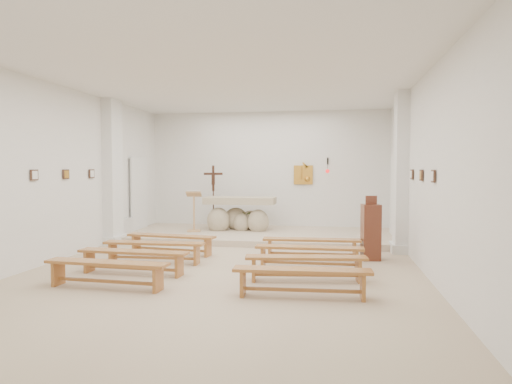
% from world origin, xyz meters
% --- Properties ---
extents(ground, '(7.00, 10.00, 0.00)m').
position_xyz_m(ground, '(0.00, 0.00, 0.00)').
color(ground, '#C6B48F').
rests_on(ground, ground).
extents(wall_left, '(0.02, 10.00, 3.50)m').
position_xyz_m(wall_left, '(-3.49, 0.00, 1.75)').
color(wall_left, white).
rests_on(wall_left, ground).
extents(wall_right, '(0.02, 10.00, 3.50)m').
position_xyz_m(wall_right, '(3.49, 0.00, 1.75)').
color(wall_right, white).
rests_on(wall_right, ground).
extents(wall_back, '(7.00, 0.02, 3.50)m').
position_xyz_m(wall_back, '(0.00, 4.99, 1.75)').
color(wall_back, white).
rests_on(wall_back, ground).
extents(ceiling, '(7.00, 10.00, 0.02)m').
position_xyz_m(ceiling, '(0.00, 0.00, 3.49)').
color(ceiling, silver).
rests_on(ceiling, wall_back).
extents(sanctuary_platform, '(6.98, 3.00, 0.15)m').
position_xyz_m(sanctuary_platform, '(0.00, 3.50, 0.07)').
color(sanctuary_platform, '#C5B197').
rests_on(sanctuary_platform, ground).
extents(pilaster_left, '(0.26, 0.55, 3.50)m').
position_xyz_m(pilaster_left, '(-3.37, 2.00, 1.75)').
color(pilaster_left, white).
rests_on(pilaster_left, ground).
extents(pilaster_right, '(0.26, 0.55, 3.50)m').
position_xyz_m(pilaster_right, '(3.37, 2.00, 1.75)').
color(pilaster_right, white).
rests_on(pilaster_right, ground).
extents(gold_wall_relief, '(0.55, 0.04, 0.55)m').
position_xyz_m(gold_wall_relief, '(1.05, 4.96, 1.65)').
color(gold_wall_relief, '#C48A2E').
rests_on(gold_wall_relief, wall_back).
extents(sanctuary_lamp, '(0.11, 0.36, 0.44)m').
position_xyz_m(sanctuary_lamp, '(1.75, 4.71, 1.81)').
color(sanctuary_lamp, black).
rests_on(sanctuary_lamp, wall_back).
extents(station_frame_left_front, '(0.03, 0.20, 0.20)m').
position_xyz_m(station_frame_left_front, '(-3.47, -0.80, 1.72)').
color(station_frame_left_front, '#432A1D').
rests_on(station_frame_left_front, wall_left).
extents(station_frame_left_mid, '(0.03, 0.20, 0.20)m').
position_xyz_m(station_frame_left_mid, '(-3.47, 0.20, 1.72)').
color(station_frame_left_mid, '#432A1D').
rests_on(station_frame_left_mid, wall_left).
extents(station_frame_left_rear, '(0.03, 0.20, 0.20)m').
position_xyz_m(station_frame_left_rear, '(-3.47, 1.20, 1.72)').
color(station_frame_left_rear, '#432A1D').
rests_on(station_frame_left_rear, wall_left).
extents(station_frame_right_front, '(0.03, 0.20, 0.20)m').
position_xyz_m(station_frame_right_front, '(3.47, -0.80, 1.72)').
color(station_frame_right_front, '#432A1D').
rests_on(station_frame_right_front, wall_right).
extents(station_frame_right_mid, '(0.03, 0.20, 0.20)m').
position_xyz_m(station_frame_right_mid, '(3.47, 0.20, 1.72)').
color(station_frame_right_mid, '#432A1D').
rests_on(station_frame_right_mid, wall_right).
extents(station_frame_right_rear, '(0.03, 0.20, 0.20)m').
position_xyz_m(station_frame_right_rear, '(3.47, 1.20, 1.72)').
color(station_frame_right_rear, '#432A1D').
rests_on(station_frame_right_rear, wall_right).
extents(radiator_left, '(0.10, 0.85, 0.52)m').
position_xyz_m(radiator_left, '(-3.43, 2.70, 0.27)').
color(radiator_left, silver).
rests_on(radiator_left, ground).
extents(radiator_right, '(0.10, 0.85, 0.52)m').
position_xyz_m(radiator_right, '(3.43, 2.70, 0.27)').
color(radiator_right, silver).
rests_on(radiator_right, ground).
extents(altar, '(1.94, 0.90, 0.99)m').
position_xyz_m(altar, '(-0.62, 3.87, 0.53)').
color(altar, '#BBAA8E').
rests_on(altar, sanctuary_platform).
extents(lectern, '(0.45, 0.40, 1.11)m').
position_xyz_m(lectern, '(-1.76, 3.39, 0.70)').
color(lectern, tan).
rests_on(lectern, sanctuary_platform).
extents(crucifix_stand, '(0.53, 0.23, 1.77)m').
position_xyz_m(crucifix_stand, '(-1.47, 4.30, 1.17)').
color(crucifix_stand, '#3D2213').
rests_on(crucifix_stand, sanctuary_platform).
extents(potted_plant, '(0.48, 0.43, 0.50)m').
position_xyz_m(potted_plant, '(-0.49, 3.94, 0.40)').
color(potted_plant, '#3A6026').
rests_on(potted_plant, sanctuary_platform).
extents(donation_pedestal, '(0.40, 0.40, 1.29)m').
position_xyz_m(donation_pedestal, '(2.67, 1.04, 0.57)').
color(donation_pedestal, brown).
rests_on(donation_pedestal, ground).
extents(bench_left_front, '(1.99, 0.56, 0.42)m').
position_xyz_m(bench_left_front, '(-1.50, 0.92, 0.31)').
color(bench_left_front, '#AF6833').
rests_on(bench_left_front, ground).
extents(bench_right_front, '(1.98, 0.41, 0.42)m').
position_xyz_m(bench_right_front, '(1.50, 0.92, 0.31)').
color(bench_right_front, '#AF6833').
rests_on(bench_right_front, ground).
extents(bench_left_second, '(1.98, 0.37, 0.42)m').
position_xyz_m(bench_left_second, '(-1.50, -0.02, 0.31)').
color(bench_left_second, '#AF6833').
rests_on(bench_left_second, ground).
extents(bench_right_second, '(1.97, 0.33, 0.42)m').
position_xyz_m(bench_right_second, '(1.50, -0.02, 0.31)').
color(bench_right_second, '#AF6833').
rests_on(bench_right_second, ground).
extents(bench_left_third, '(1.98, 0.40, 0.42)m').
position_xyz_m(bench_left_third, '(-1.50, -0.95, 0.31)').
color(bench_left_third, '#AF6833').
rests_on(bench_left_third, ground).
extents(bench_right_third, '(1.99, 0.56, 0.42)m').
position_xyz_m(bench_right_third, '(1.50, -0.95, 0.31)').
color(bench_right_third, '#AF6833').
rests_on(bench_right_third, ground).
extents(bench_left_fourth, '(1.98, 0.42, 0.42)m').
position_xyz_m(bench_left_fourth, '(-1.50, -1.89, 0.31)').
color(bench_left_fourth, '#AF6833').
rests_on(bench_left_fourth, ground).
extents(bench_right_fourth, '(1.98, 0.42, 0.42)m').
position_xyz_m(bench_right_fourth, '(1.50, -1.89, 0.31)').
color(bench_right_fourth, '#AF6833').
rests_on(bench_right_fourth, ground).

